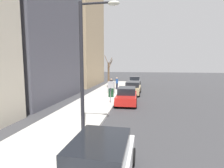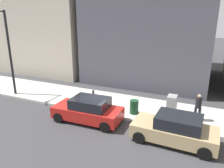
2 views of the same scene
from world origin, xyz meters
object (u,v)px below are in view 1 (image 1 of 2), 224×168
(bare_tree, at_px, (109,74))
(pedestrian_midblock, at_px, (111,84))
(trash_bin, at_px, (111,93))
(pedestrian_near_meter, at_px, (117,82))
(streetlamp, at_px, (87,58))
(utility_box, at_px, (111,88))
(office_tower_left, at_px, (64,8))
(parked_car_red, at_px, (127,96))
(parked_car_grey, at_px, (135,81))
(parked_car_white, at_px, (99,167))
(parking_meter, at_px, (111,94))
(parked_car_tan, at_px, (133,88))

(bare_tree, xyz_separation_m, pedestrian_midblock, (-1.03, 3.52, -1.17))
(trash_bin, relative_size, pedestrian_near_meter, 0.54)
(streetlamp, bearing_deg, utility_box, -85.30)
(office_tower_left, bearing_deg, trash_bin, 132.05)
(parked_car_red, distance_m, office_tower_left, 22.36)
(parked_car_grey, relative_size, office_tower_left, 0.16)
(parked_car_red, bearing_deg, pedestrian_near_meter, -77.40)
(parked_car_red, distance_m, parked_car_white, 11.40)
(parked_car_grey, bearing_deg, pedestrian_midblock, 71.89)
(parking_meter, bearing_deg, office_tower_left, -52.77)
(parked_car_red, distance_m, bare_tree, 10.40)
(utility_box, xyz_separation_m, pedestrian_near_meter, (-0.17, -3.63, 0.24))
(parked_car_grey, height_order, parked_car_tan, same)
(pedestrian_midblock, xyz_separation_m, office_tower_left, (9.67, -7.65, 12.33))
(parked_car_tan, relative_size, office_tower_left, 0.16)
(parked_car_grey, bearing_deg, bare_tree, 50.94)
(parking_meter, bearing_deg, parked_car_red, -163.79)
(parked_car_grey, xyz_separation_m, parking_meter, (1.57, 14.58, 0.24))
(parked_car_white, distance_m, utility_box, 16.21)
(pedestrian_midblock, bearing_deg, streetlamp, -2.21)
(parked_car_tan, xyz_separation_m, parked_car_white, (0.05, 16.62, 0.00))
(streetlamp, distance_m, trash_bin, 10.65)
(bare_tree, bearing_deg, office_tower_left, -25.53)
(bare_tree, height_order, pedestrian_midblock, bare_tree)
(parked_car_white, distance_m, trash_bin, 13.88)
(parked_car_tan, height_order, bare_tree, bare_tree)
(parked_car_red, xyz_separation_m, office_tower_left, (12.24, -13.77, 12.68))
(parking_meter, bearing_deg, streetlamp, 91.31)
(parked_car_white, distance_m, streetlamp, 5.13)
(parked_car_tan, xyz_separation_m, trash_bin, (2.17, 2.91, -0.14))
(parked_car_tan, bearing_deg, bare_tree, -47.21)
(pedestrian_near_meter, height_order, pedestrian_midblock, same)
(trash_bin, bearing_deg, pedestrian_midblock, -80.12)
(bare_tree, height_order, pedestrian_near_meter, bare_tree)
(streetlamp, height_order, pedestrian_near_meter, streetlamp)
(pedestrian_midblock, bearing_deg, parked_car_red, 15.24)
(parked_car_tan, bearing_deg, pedestrian_midblock, -16.02)
(parking_meter, bearing_deg, parked_car_tan, -106.94)
(parked_car_grey, distance_m, pedestrian_midblock, 8.48)
(parking_meter, xyz_separation_m, trash_bin, (0.45, -2.74, -0.38))
(pedestrian_near_meter, bearing_deg, parked_car_white, 29.02)
(parking_meter, distance_m, bare_tree, 10.37)
(trash_bin, bearing_deg, parked_car_tan, -126.71)
(streetlamp, distance_m, pedestrian_midblock, 14.24)
(parked_car_tan, distance_m, parking_meter, 5.91)
(parked_car_grey, xyz_separation_m, office_tower_left, (12.36, 0.38, 12.68))
(parked_car_grey, height_order, bare_tree, bare_tree)
(parked_car_red, relative_size, utility_box, 2.98)
(utility_box, distance_m, trash_bin, 2.34)
(trash_bin, xyz_separation_m, pedestrian_midblock, (0.66, -3.81, 0.49))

